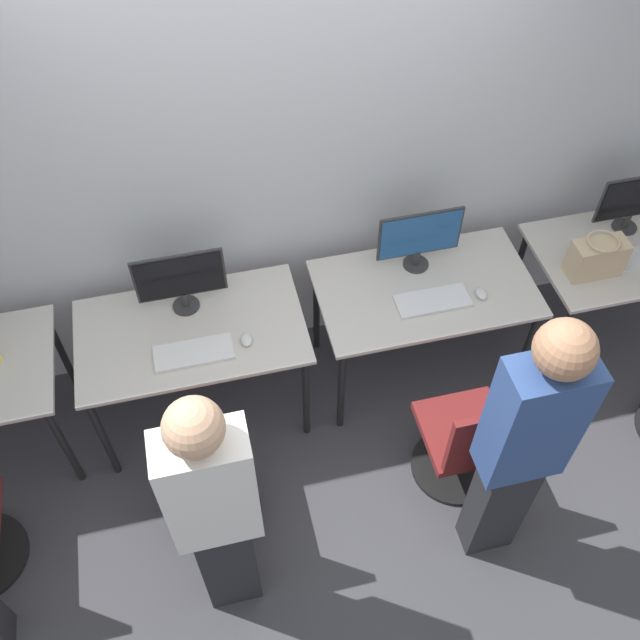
{
  "coord_description": "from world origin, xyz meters",
  "views": [
    {
      "loc": [
        -0.53,
        -2.07,
        3.68
      ],
      "look_at": [
        0.0,
        0.14,
        0.9
      ],
      "focal_mm": 40.0,
      "sensor_mm": 36.0,
      "label": 1
    }
  ],
  "objects_px": {
    "person_left": "(215,509)",
    "keyboard_right": "(433,301)",
    "monitor_far_right": "(636,200)",
    "office_chair_right": "(466,445)",
    "monitor_left": "(180,279)",
    "mouse_right": "(481,293)",
    "keyboard_left": "(194,353)",
    "monitor_right": "(420,237)",
    "person_right": "(523,444)",
    "office_chair_left": "(212,493)",
    "mouse_left": "(246,340)",
    "handbag": "(597,257)"
  },
  "relations": [
    {
      "from": "mouse_right",
      "to": "monitor_far_right",
      "type": "relative_size",
      "value": 0.19
    },
    {
      "from": "mouse_right",
      "to": "office_chair_right",
      "type": "relative_size",
      "value": 0.1
    },
    {
      "from": "keyboard_left",
      "to": "person_right",
      "type": "relative_size",
      "value": 0.23
    },
    {
      "from": "office_chair_right",
      "to": "monitor_far_right",
      "type": "relative_size",
      "value": 1.84
    },
    {
      "from": "office_chair_left",
      "to": "monitor_far_right",
      "type": "relative_size",
      "value": 1.84
    },
    {
      "from": "mouse_right",
      "to": "keyboard_right",
      "type": "bearing_deg",
      "value": 176.75
    },
    {
      "from": "keyboard_left",
      "to": "person_right",
      "type": "bearing_deg",
      "value": -36.82
    },
    {
      "from": "office_chair_left",
      "to": "handbag",
      "type": "bearing_deg",
      "value": 15.63
    },
    {
      "from": "person_left",
      "to": "keyboard_right",
      "type": "height_order",
      "value": "person_left"
    },
    {
      "from": "monitor_right",
      "to": "mouse_right",
      "type": "height_order",
      "value": "monitor_right"
    },
    {
      "from": "keyboard_left",
      "to": "handbag",
      "type": "distance_m",
      "value": 2.25
    },
    {
      "from": "mouse_left",
      "to": "office_chair_left",
      "type": "distance_m",
      "value": 0.79
    },
    {
      "from": "mouse_right",
      "to": "office_chair_right",
      "type": "xyz_separation_m",
      "value": [
        -0.27,
        -0.66,
        -0.41
      ]
    },
    {
      "from": "monitor_far_right",
      "to": "office_chair_right",
      "type": "bearing_deg",
      "value": -143.44
    },
    {
      "from": "office_chair_left",
      "to": "office_chair_right",
      "type": "xyz_separation_m",
      "value": [
        1.34,
        -0.04,
        0.0
      ]
    },
    {
      "from": "mouse_right",
      "to": "handbag",
      "type": "xyz_separation_m",
      "value": [
        0.67,
        0.02,
        0.1
      ]
    },
    {
      "from": "handbag",
      "to": "keyboard_left",
      "type": "bearing_deg",
      "value": -178.6
    },
    {
      "from": "mouse_left",
      "to": "monitor_right",
      "type": "relative_size",
      "value": 0.19
    },
    {
      "from": "person_left",
      "to": "monitor_far_right",
      "type": "bearing_deg",
      "value": 26.28
    },
    {
      "from": "keyboard_left",
      "to": "person_left",
      "type": "bearing_deg",
      "value": -90.36
    },
    {
      "from": "keyboard_left",
      "to": "handbag",
      "type": "height_order",
      "value": "handbag"
    },
    {
      "from": "office_chair_right",
      "to": "person_right",
      "type": "xyz_separation_m",
      "value": [
        0.01,
        -0.37,
        0.63
      ]
    },
    {
      "from": "office_chair_left",
      "to": "monitor_far_right",
      "type": "xyz_separation_m",
      "value": [
        2.64,
        0.92,
        0.61
      ]
    },
    {
      "from": "monitor_left",
      "to": "office_chair_left",
      "type": "height_order",
      "value": "monitor_left"
    },
    {
      "from": "keyboard_left",
      "to": "monitor_right",
      "type": "height_order",
      "value": "monitor_right"
    },
    {
      "from": "mouse_left",
      "to": "handbag",
      "type": "relative_size",
      "value": 0.3
    },
    {
      "from": "keyboard_left",
      "to": "monitor_far_right",
      "type": "xyz_separation_m",
      "value": [
        2.61,
        0.34,
        0.2
      ]
    },
    {
      "from": "keyboard_left",
      "to": "keyboard_right",
      "type": "bearing_deg",
      "value": 2.11
    },
    {
      "from": "mouse_left",
      "to": "monitor_far_right",
      "type": "relative_size",
      "value": 0.19
    },
    {
      "from": "keyboard_right",
      "to": "person_right",
      "type": "xyz_separation_m",
      "value": [
        0.02,
        -1.04,
        0.22
      ]
    },
    {
      "from": "monitor_left",
      "to": "handbag",
      "type": "height_order",
      "value": "monitor_left"
    },
    {
      "from": "keyboard_left",
      "to": "keyboard_right",
      "type": "xyz_separation_m",
      "value": [
        1.3,
        0.05,
        0.0
      ]
    },
    {
      "from": "keyboard_left",
      "to": "monitor_right",
      "type": "distance_m",
      "value": 1.36
    },
    {
      "from": "keyboard_right",
      "to": "handbag",
      "type": "height_order",
      "value": "handbag"
    },
    {
      "from": "keyboard_right",
      "to": "person_right",
      "type": "bearing_deg",
      "value": -88.98
    },
    {
      "from": "mouse_left",
      "to": "office_chair_left",
      "type": "bearing_deg",
      "value": -117.37
    },
    {
      "from": "monitor_left",
      "to": "monitor_right",
      "type": "distance_m",
      "value": 1.3
    },
    {
      "from": "office_chair_right",
      "to": "mouse_left",
      "type": "bearing_deg",
      "value": 148.17
    },
    {
      "from": "keyboard_left",
      "to": "person_right",
      "type": "height_order",
      "value": "person_right"
    },
    {
      "from": "person_left",
      "to": "mouse_left",
      "type": "bearing_deg",
      "value": 73.79
    },
    {
      "from": "office_chair_right",
      "to": "handbag",
      "type": "distance_m",
      "value": 1.27
    },
    {
      "from": "person_left",
      "to": "office_chair_right",
      "type": "height_order",
      "value": "person_left"
    },
    {
      "from": "office_chair_left",
      "to": "monitor_right",
      "type": "relative_size",
      "value": 1.84
    },
    {
      "from": "monitor_left",
      "to": "keyboard_right",
      "type": "bearing_deg",
      "value": -12.28
    },
    {
      "from": "monitor_left",
      "to": "mouse_right",
      "type": "distance_m",
      "value": 1.62
    },
    {
      "from": "person_left",
      "to": "mouse_right",
      "type": "bearing_deg",
      "value": 31.83
    },
    {
      "from": "keyboard_left",
      "to": "office_chair_right",
      "type": "height_order",
      "value": "office_chair_right"
    },
    {
      "from": "office_chair_left",
      "to": "person_left",
      "type": "bearing_deg",
      "value": -85.34
    },
    {
      "from": "mouse_left",
      "to": "office_chair_right",
      "type": "xyz_separation_m",
      "value": [
        1.03,
        -0.64,
        -0.41
      ]
    },
    {
      "from": "keyboard_right",
      "to": "mouse_right",
      "type": "distance_m",
      "value": 0.27
    }
  ]
}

